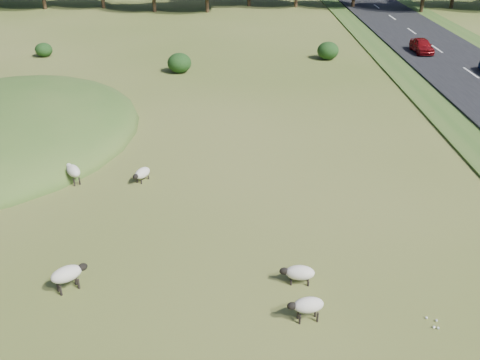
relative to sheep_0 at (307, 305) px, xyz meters
name	(u,v)px	position (x,y,z in m)	size (l,w,h in m)	color
ground	(212,91)	(-4.08, 23.82, -0.60)	(160.00, 160.00, 0.00)	#465A1C
road	(444,55)	(15.92, 33.82, -0.47)	(8.00, 150.00, 0.25)	black
shrubs	(210,55)	(-4.56, 31.41, 0.14)	(26.45, 6.84, 1.54)	black
sheep_0	(307,305)	(0.00, 0.00, 0.00)	(1.22, 0.66, 0.85)	beige
sheep_1	(67,274)	(-7.88, 1.54, 0.05)	(1.26, 1.09, 0.93)	beige
sheep_2	(142,173)	(-6.73, 9.67, -0.18)	(0.89, 1.18, 0.66)	beige
sheep_3	(73,171)	(-9.92, 9.52, 0.03)	(1.04, 1.24, 0.90)	beige
sheep_5	(299,273)	(-0.07, 1.87, -0.15)	(1.23, 0.61, 0.70)	beige
car_0	(422,45)	(14.02, 34.41, 0.27)	(1.45, 3.61, 1.23)	maroon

